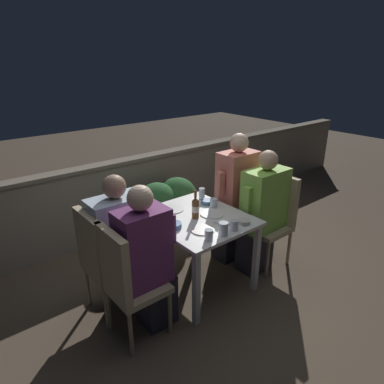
# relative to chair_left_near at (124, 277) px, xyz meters

# --- Properties ---
(ground_plane) EXTENTS (16.00, 16.00, 0.00)m
(ground_plane) POSITION_rel_chair_left_near_xyz_m (0.86, 0.19, -0.56)
(ground_plane) COLOR brown
(parapet_wall) EXTENTS (9.00, 0.18, 0.94)m
(parapet_wall) POSITION_rel_chair_left_near_xyz_m (0.86, 1.59, -0.09)
(parapet_wall) COLOR gray
(parapet_wall) RESTS_ON ground_plane
(dining_table) EXTENTS (0.82, 0.95, 0.72)m
(dining_table) POSITION_rel_chair_left_near_xyz_m (0.86, 0.19, 0.06)
(dining_table) COLOR white
(dining_table) RESTS_ON ground_plane
(planter_hedge) EXTENTS (1.07, 0.47, 0.71)m
(planter_hedge) POSITION_rel_chair_left_near_xyz_m (1.07, 1.16, -0.16)
(planter_hedge) COLOR brown
(planter_hedge) RESTS_ON ground_plane
(chair_left_near) EXTENTS (0.42, 0.41, 0.96)m
(chair_left_near) POSITION_rel_chair_left_near_xyz_m (0.00, 0.00, 0.00)
(chair_left_near) COLOR tan
(chair_left_near) RESTS_ON ground_plane
(person_purple_stripe) EXTENTS (0.48, 0.26, 1.24)m
(person_purple_stripe) POSITION_rel_chair_left_near_xyz_m (0.20, -0.00, 0.06)
(person_purple_stripe) COLOR #282833
(person_purple_stripe) RESTS_ON ground_plane
(chair_left_far) EXTENTS (0.42, 0.41, 0.96)m
(chair_left_far) POSITION_rel_chair_left_near_xyz_m (-0.01, 0.37, 0.00)
(chair_left_far) COLOR tan
(chair_left_far) RESTS_ON ground_plane
(person_blue_shirt) EXTENTS (0.51, 0.26, 1.22)m
(person_blue_shirt) POSITION_rel_chair_left_near_xyz_m (0.19, 0.37, 0.05)
(person_blue_shirt) COLOR #282833
(person_blue_shirt) RESTS_ON ground_plane
(chair_right_near) EXTENTS (0.42, 0.41, 0.96)m
(chair_right_near) POSITION_rel_chair_left_near_xyz_m (1.75, 0.01, 0.00)
(chair_right_near) COLOR tan
(chair_right_near) RESTS_ON ground_plane
(person_green_blouse) EXTENTS (0.51, 0.26, 1.25)m
(person_green_blouse) POSITION_rel_chair_left_near_xyz_m (1.55, 0.01, 0.06)
(person_green_blouse) COLOR #282833
(person_green_blouse) RESTS_ON ground_plane
(chair_right_far) EXTENTS (0.42, 0.41, 0.96)m
(chair_right_far) POSITION_rel_chair_left_near_xyz_m (1.70, 0.34, 0.00)
(chair_right_far) COLOR tan
(chair_right_far) RESTS_ON ground_plane
(person_coral_top) EXTENTS (0.48, 0.26, 1.37)m
(person_coral_top) POSITION_rel_chair_left_near_xyz_m (1.50, 0.34, 0.13)
(person_coral_top) COLOR #282833
(person_coral_top) RESTS_ON ground_plane
(beer_bottle) EXTENTS (0.07, 0.07, 0.27)m
(beer_bottle) POSITION_rel_chair_left_near_xyz_m (0.83, 0.18, 0.26)
(beer_bottle) COLOR brown
(beer_bottle) RESTS_ON dining_table
(plate_0) EXTENTS (0.23, 0.23, 0.01)m
(plate_0) POSITION_rel_chair_left_near_xyz_m (0.78, 0.46, 0.16)
(plate_0) COLOR white
(plate_0) RESTS_ON dining_table
(plate_1) EXTENTS (0.20, 0.20, 0.01)m
(plate_1) POSITION_rel_chair_left_near_xyz_m (0.73, -0.04, 0.16)
(plate_1) COLOR silver
(plate_1) RESTS_ON dining_table
(plate_2) EXTENTS (0.22, 0.22, 0.01)m
(plate_2) POSITION_rel_chair_left_near_xyz_m (1.00, 0.14, 0.16)
(plate_2) COLOR white
(plate_2) RESTS_ON dining_table
(bowl_0) EXTENTS (0.13, 0.13, 0.04)m
(bowl_0) POSITION_rel_chair_left_near_xyz_m (0.57, 0.15, 0.18)
(bowl_0) COLOR #4C709E
(bowl_0) RESTS_ON dining_table
(bowl_1) EXTENTS (0.11, 0.11, 0.04)m
(bowl_1) POSITION_rel_chair_left_near_xyz_m (1.13, 0.36, 0.18)
(bowl_1) COLOR #4C709E
(bowl_1) RESTS_ON dining_table
(bowl_2) EXTENTS (0.11, 0.11, 0.04)m
(bowl_2) POSITION_rel_chair_left_near_xyz_m (1.08, -0.17, 0.18)
(bowl_2) COLOR beige
(bowl_2) RESTS_ON dining_table
(glass_cup_0) EXTENTS (0.06, 0.06, 0.12)m
(glass_cup_0) POSITION_rel_chair_left_near_xyz_m (1.16, 0.47, 0.22)
(glass_cup_0) COLOR silver
(glass_cup_0) RESTS_ON dining_table
(glass_cup_1) EXTENTS (0.07, 0.07, 0.09)m
(glass_cup_1) POSITION_rel_chair_left_near_xyz_m (0.93, -0.21, 0.20)
(glass_cup_1) COLOR silver
(glass_cup_1) RESTS_ON dining_table
(glass_cup_2) EXTENTS (0.07, 0.07, 0.09)m
(glass_cup_2) POSITION_rel_chair_left_near_xyz_m (0.66, -0.19, 0.20)
(glass_cup_2) COLOR silver
(glass_cup_2) RESTS_ON dining_table
(glass_cup_3) EXTENTS (0.07, 0.07, 0.09)m
(glass_cup_3) POSITION_rel_chair_left_near_xyz_m (1.12, 0.25, 0.20)
(glass_cup_3) COLOR silver
(glass_cup_3) RESTS_ON dining_table
(glass_cup_4) EXTENTS (0.08, 0.08, 0.11)m
(glass_cup_4) POSITION_rel_chair_left_near_xyz_m (0.80, -0.21, 0.21)
(glass_cup_4) COLOR silver
(glass_cup_4) RESTS_ON dining_table
(fork_0) EXTENTS (0.03, 0.17, 0.01)m
(fork_0) POSITION_rel_chair_left_near_xyz_m (0.57, 0.34, 0.16)
(fork_0) COLOR silver
(fork_0) RESTS_ON dining_table
(fork_1) EXTENTS (0.11, 0.16, 0.01)m
(fork_1) POSITION_rel_chair_left_near_xyz_m (0.94, -0.07, 0.16)
(fork_1) COLOR silver
(fork_1) RESTS_ON dining_table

